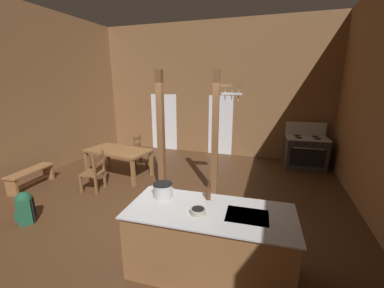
# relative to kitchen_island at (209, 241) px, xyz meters

# --- Properties ---
(ground_plane) EXTENTS (8.58, 9.53, 0.10)m
(ground_plane) POSITION_rel_kitchen_island_xyz_m (-1.41, 1.11, -0.51)
(ground_plane) COLOR #4C301C
(wall_back) EXTENTS (8.58, 0.14, 4.42)m
(wall_back) POSITION_rel_kitchen_island_xyz_m (-1.41, 5.55, 1.75)
(wall_back) COLOR brown
(wall_back) RESTS_ON ground_plane
(glazed_door_back_left) EXTENTS (1.00, 0.01, 2.05)m
(glazed_door_back_left) POSITION_rel_kitchen_island_xyz_m (-3.16, 5.48, 0.56)
(glazed_door_back_left) COLOR white
(glazed_door_back_left) RESTS_ON ground_plane
(glazed_panel_back_right) EXTENTS (0.84, 0.01, 2.05)m
(glazed_panel_back_right) POSITION_rel_kitchen_island_xyz_m (-1.02, 5.48, 0.56)
(glazed_panel_back_right) COLOR white
(glazed_panel_back_right) RESTS_ON ground_plane
(kitchen_island) EXTENTS (2.21, 1.07, 0.93)m
(kitchen_island) POSITION_rel_kitchen_island_xyz_m (0.00, 0.00, 0.00)
(kitchen_island) COLOR olive
(kitchen_island) RESTS_ON ground_plane
(stove_range) EXTENTS (1.19, 0.88, 1.32)m
(stove_range) POSITION_rel_kitchen_island_xyz_m (1.68, 4.90, 0.02)
(stove_range) COLOR #313131
(stove_range) RESTS_ON ground_plane
(support_post_with_pot_rack) EXTENTS (0.63, 0.25, 2.77)m
(support_post_with_pot_rack) POSITION_rel_kitchen_island_xyz_m (-0.46, 2.38, 1.04)
(support_post_with_pot_rack) COLOR brown
(support_post_with_pot_rack) RESTS_ON ground_plane
(support_post_center) EXTENTS (0.14, 0.14, 2.77)m
(support_post_center) POSITION_rel_kitchen_island_xyz_m (-1.70, 2.15, 0.92)
(support_post_center) COLOR brown
(support_post_center) RESTS_ON ground_plane
(dining_table) EXTENTS (1.80, 1.11, 0.74)m
(dining_table) POSITION_rel_kitchen_island_xyz_m (-3.21, 2.61, 0.19)
(dining_table) COLOR olive
(dining_table) RESTS_ON ground_plane
(ladderback_chair_near_window) EXTENTS (0.47, 0.47, 0.95)m
(ladderback_chair_near_window) POSITION_rel_kitchen_island_xyz_m (-3.05, 3.56, -0.01)
(ladderback_chair_near_window) COLOR brown
(ladderback_chair_near_window) RESTS_ON ground_plane
(ladderback_chair_by_post) EXTENTS (0.50, 0.50, 0.95)m
(ladderback_chair_by_post) POSITION_rel_kitchen_island_xyz_m (-3.21, 1.62, -0.01)
(ladderback_chair_by_post) COLOR brown
(ladderback_chair_by_post) RESTS_ON ground_plane
(bench_along_left_wall) EXTENTS (0.45, 1.17, 0.44)m
(bench_along_left_wall) POSITION_rel_kitchen_island_xyz_m (-4.82, 1.28, -0.17)
(bench_along_left_wall) COLOR olive
(bench_along_left_wall) RESTS_ON ground_plane
(backpack) EXTENTS (0.38, 0.39, 0.60)m
(backpack) POSITION_rel_kitchen_island_xyz_m (-3.51, 0.10, -0.15)
(backpack) COLOR #1E5138
(backpack) RESTS_ON ground_plane
(stockpot_on_counter) EXTENTS (0.35, 0.28, 0.21)m
(stockpot_on_counter) POSITION_rel_kitchen_island_xyz_m (-0.73, 0.15, 0.57)
(stockpot_on_counter) COLOR silver
(stockpot_on_counter) RESTS_ON kitchen_island
(mixing_bowl_on_counter) EXTENTS (0.20, 0.20, 0.07)m
(mixing_bowl_on_counter) POSITION_rel_kitchen_island_xyz_m (-0.12, -0.13, 0.50)
(mixing_bowl_on_counter) COLOR #B2A893
(mixing_bowl_on_counter) RESTS_ON kitchen_island
(bottle_tall_on_counter) EXTENTS (0.07, 0.07, 0.25)m
(bottle_tall_on_counter) POSITION_rel_kitchen_island_xyz_m (-0.10, 0.29, 0.56)
(bottle_tall_on_counter) COLOR #56331E
(bottle_tall_on_counter) RESTS_ON kitchen_island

